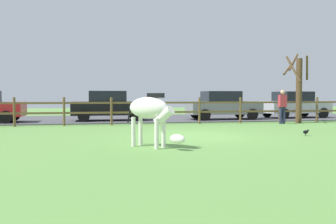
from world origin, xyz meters
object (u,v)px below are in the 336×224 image
(crow_on_grass, at_px, (306,132))
(visitor_near_fence, at_px, (282,105))
(zebra, at_px, (151,112))
(parked_car_black, at_px, (109,105))
(parked_car_grey, at_px, (223,105))
(parked_car_silver, at_px, (294,104))
(bare_tree, at_px, (298,87))

(crow_on_grass, relative_size, visitor_near_fence, 0.13)
(zebra, xyz_separation_m, parked_car_black, (-0.79, 9.92, -0.08))
(zebra, relative_size, parked_car_black, 0.39)
(crow_on_grass, bearing_deg, parked_car_grey, 90.85)
(parked_car_black, height_order, parked_car_silver, same)
(crow_on_grass, relative_size, parked_car_silver, 0.05)
(bare_tree, distance_m, parked_car_grey, 4.12)
(parked_car_grey, bearing_deg, parked_car_silver, 6.67)
(bare_tree, xyz_separation_m, parked_car_grey, (-3.00, 2.66, -0.96))
(bare_tree, distance_m, zebra, 11.01)
(parked_car_silver, relative_size, visitor_near_fence, 2.54)
(bare_tree, xyz_separation_m, crow_on_grass, (-2.88, -5.27, -1.68))
(zebra, relative_size, parked_car_silver, 0.38)
(parked_car_black, bearing_deg, parked_car_silver, 1.59)
(parked_car_grey, bearing_deg, zebra, -119.33)
(zebra, bearing_deg, bare_tree, 39.75)
(parked_car_silver, bearing_deg, parked_car_grey, -173.33)
(bare_tree, relative_size, visitor_near_fence, 2.14)
(bare_tree, height_order, parked_car_silver, bare_tree)
(parked_car_black, relative_size, parked_car_grey, 1.00)
(crow_on_grass, xyz_separation_m, parked_car_silver, (4.57, 8.48, 0.72))
(parked_car_black, bearing_deg, crow_on_grass, -52.19)
(parked_car_black, bearing_deg, parked_car_grey, -2.27)
(zebra, xyz_separation_m, parked_car_grey, (5.44, 9.67, -0.08))
(zebra, bearing_deg, parked_car_silver, 45.26)
(bare_tree, bearing_deg, parked_car_silver, 62.19)
(parked_car_silver, distance_m, parked_car_grey, 4.72)
(parked_car_silver, bearing_deg, parked_car_black, -178.41)
(zebra, xyz_separation_m, parked_car_silver, (10.13, 10.22, -0.08))
(zebra, distance_m, crow_on_grass, 5.88)
(zebra, xyz_separation_m, crow_on_grass, (5.55, 1.74, -0.80))
(parked_car_black, distance_m, parked_car_silver, 10.92)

